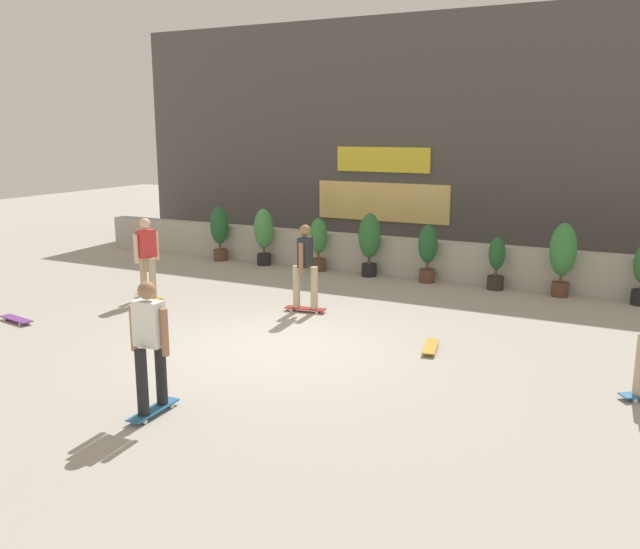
# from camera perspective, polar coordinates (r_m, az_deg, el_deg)

# --- Properties ---
(ground_plane) EXTENTS (48.00, 48.00, 0.00)m
(ground_plane) POSITION_cam_1_polar(r_m,az_deg,el_deg) (11.01, -3.56, -6.07)
(ground_plane) COLOR #A8A093
(planter_wall) EXTENTS (18.00, 0.40, 0.90)m
(planter_wall) POSITION_cam_1_polar(r_m,az_deg,el_deg) (16.19, 7.24, 1.48)
(planter_wall) COLOR #B2ADA3
(planter_wall) RESTS_ON ground
(building_backdrop) EXTENTS (20.00, 2.08, 6.50)m
(building_backdrop) POSITION_cam_1_polar(r_m,az_deg,el_deg) (19.72, 11.48, 11.44)
(building_backdrop) COLOR #4C4947
(building_backdrop) RESTS_ON ground
(potted_plant_0) EXTENTS (0.49, 0.49, 1.44)m
(potted_plant_0) POSITION_cam_1_polar(r_m,az_deg,el_deg) (18.06, -8.53, 3.80)
(potted_plant_0) COLOR brown
(potted_plant_0) RESTS_ON ground
(potted_plant_1) EXTENTS (0.50, 0.50, 1.47)m
(potted_plant_1) POSITION_cam_1_polar(r_m,az_deg,el_deg) (17.30, -4.81, 3.57)
(potted_plant_1) COLOR black
(potted_plant_1) RESTS_ON ground
(potted_plant_2) EXTENTS (0.42, 0.42, 1.32)m
(potted_plant_2) POSITION_cam_1_polar(r_m,az_deg,el_deg) (16.55, -0.14, 2.82)
(potted_plant_2) COLOR brown
(potted_plant_2) RESTS_ON ground
(potted_plant_3) EXTENTS (0.52, 0.52, 1.51)m
(potted_plant_3) POSITION_cam_1_polar(r_m,az_deg,el_deg) (15.96, 4.23, 2.96)
(potted_plant_3) COLOR black
(potted_plant_3) RESTS_ON ground
(potted_plant_4) EXTENTS (0.43, 0.43, 1.34)m
(potted_plant_4) POSITION_cam_1_polar(r_m,az_deg,el_deg) (15.49, 9.14, 2.07)
(potted_plant_4) COLOR brown
(potted_plant_4) RESTS_ON ground
(potted_plant_5) EXTENTS (0.36, 0.36, 1.17)m
(potted_plant_5) POSITION_cam_1_polar(r_m,az_deg,el_deg) (15.13, 14.76, 1.02)
(potted_plant_5) COLOR #2D2823
(potted_plant_5) RESTS_ON ground
(potted_plant_6) EXTENTS (0.54, 0.54, 1.56)m
(potted_plant_6) POSITION_cam_1_polar(r_m,az_deg,el_deg) (14.86, 19.93, 1.67)
(potted_plant_6) COLOR brown
(potted_plant_6) RESTS_ON ground
(skater_foreground) EXTENTS (0.82, 0.54, 1.70)m
(skater_foreground) POSITION_cam_1_polar(r_m,az_deg,el_deg) (14.13, -14.50, 1.62)
(skater_foreground) COLOR #BF8C26
(skater_foreground) RESTS_ON ground
(skater_far_right) EXTENTS (0.56, 0.81, 1.70)m
(skater_far_right) POSITION_cam_1_polar(r_m,az_deg,el_deg) (8.40, -14.27, -5.59)
(skater_far_right) COLOR #266699
(skater_far_right) RESTS_ON ground
(skater_by_wall_left) EXTENTS (0.82, 0.55, 1.70)m
(skater_by_wall_left) POSITION_cam_1_polar(r_m,az_deg,el_deg) (12.76, -1.27, 0.90)
(skater_by_wall_left) COLOR maroon
(skater_by_wall_left) RESTS_ON ground
(skateboard_near_camera) EXTENTS (0.36, 0.82, 0.08)m
(skateboard_near_camera) POSITION_cam_1_polar(r_m,az_deg,el_deg) (10.91, 9.39, -6.04)
(skateboard_near_camera) COLOR #BF8C26
(skateboard_near_camera) RESTS_ON ground
(skateboard_aside) EXTENTS (0.82, 0.33, 0.08)m
(skateboard_aside) POSITION_cam_1_polar(r_m,az_deg,el_deg) (13.47, -24.39, -3.46)
(skateboard_aside) COLOR #72338C
(skateboard_aside) RESTS_ON ground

